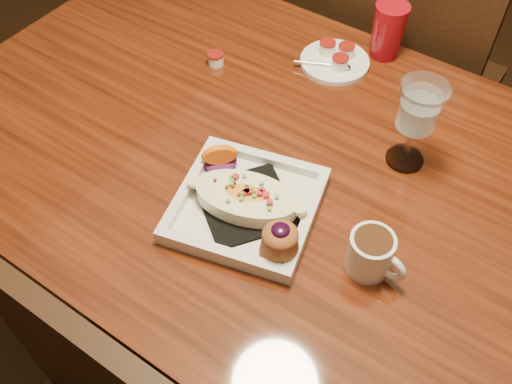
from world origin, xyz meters
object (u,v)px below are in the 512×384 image
Objects in this scene: saucer at (335,60)px; red_tumbler at (388,31)px; table at (288,194)px; coffee_mug at (372,253)px; chair_far at (406,83)px; goblet at (419,111)px; plate at (250,206)px.

saucer is 1.23× the size of red_tumbler.
red_tumbler reaches higher than table.
table is 14.50× the size of coffee_mug.
red_tumbler is at bearing 89.24° from chair_far.
table is at bearing -89.56° from red_tumbler.
chair_far is 8.99× the size of coffee_mug.
goblet is at bearing 109.23° from coffee_mug.
plate reaches higher than table.
table is 12.04× the size of red_tumbler.
goblet is (-0.05, 0.25, 0.08)m from coffee_mug.
plate is (0.01, -0.15, 0.12)m from table.
red_tumbler is (0.07, 0.09, 0.05)m from saucer.
red_tumbler reaches higher than coffee_mug.
plate is 2.35× the size of red_tumbler.
saucer is (-0.08, -0.32, 0.25)m from chair_far.
goblet reaches higher than saucer.
red_tumbler reaches higher than plate.
saucer is at bearing -128.79° from red_tumbler.
coffee_mug is at bearing -54.44° from saucer.
chair_far reaches higher than red_tumbler.
coffee_mug reaches higher than saucer.
table is 0.65m from chair_far.
table is at bearing 90.00° from chair_far.
goblet is (0.17, 0.27, 0.10)m from plate.
saucer reaches higher than table.
chair_far reaches higher than coffee_mug.
table is at bearing 159.08° from coffee_mug.
plate is (0.01, -0.78, 0.27)m from chair_far.
table is 0.31m from goblet.
goblet reaches higher than red_tumbler.
saucer is at bearing 104.29° from table.
coffee_mug is 0.67× the size of saucer.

